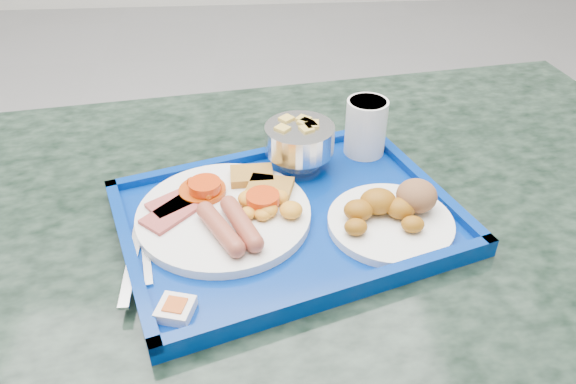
# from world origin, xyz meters

# --- Properties ---
(floor) EXTENTS (6.00, 6.00, 0.00)m
(floor) POSITION_xyz_m (0.00, 0.00, 0.00)
(floor) COLOR gray
(floor) RESTS_ON ground
(table) EXTENTS (1.41, 1.04, 0.81)m
(table) POSITION_xyz_m (0.27, -0.52, 0.60)
(table) COLOR slate
(table) RESTS_ON floor
(tray) EXTENTS (0.52, 0.45, 0.03)m
(tray) POSITION_xyz_m (0.24, -0.53, 0.82)
(tray) COLOR navy
(tray) RESTS_ON table
(main_plate) EXTENTS (0.23, 0.23, 0.04)m
(main_plate) POSITION_xyz_m (0.16, -0.52, 0.84)
(main_plate) COLOR white
(main_plate) RESTS_ON tray
(bread_plate) EXTENTS (0.17, 0.17, 0.05)m
(bread_plate) POSITION_xyz_m (0.38, -0.55, 0.84)
(bread_plate) COLOR white
(bread_plate) RESTS_ON tray
(fruit_bowl) EXTENTS (0.10, 0.10, 0.07)m
(fruit_bowl) POSITION_xyz_m (0.27, -0.40, 0.87)
(fruit_bowl) COLOR #BDBDC0
(fruit_bowl) RESTS_ON tray
(juice_cup) EXTENTS (0.06, 0.06, 0.09)m
(juice_cup) POSITION_xyz_m (0.38, -0.37, 0.87)
(juice_cup) COLOR white
(juice_cup) RESTS_ON tray
(spoon) EXTENTS (0.05, 0.16, 0.01)m
(spoon) POSITION_xyz_m (0.07, -0.53, 0.83)
(spoon) COLOR #BDBDC0
(spoon) RESTS_ON tray
(knife) EXTENTS (0.02, 0.18, 0.00)m
(knife) POSITION_xyz_m (0.05, -0.59, 0.83)
(knife) COLOR #BDBDC0
(knife) RESTS_ON tray
(jam_packet) EXTENTS (0.05, 0.05, 0.02)m
(jam_packet) POSITION_xyz_m (0.11, -0.69, 0.83)
(jam_packet) COLOR white
(jam_packet) RESTS_ON tray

